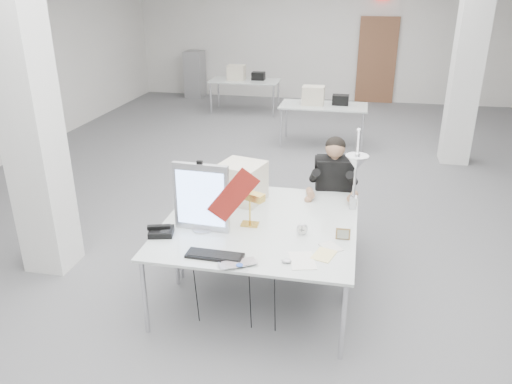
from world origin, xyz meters
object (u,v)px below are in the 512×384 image
desk_main (250,246)px  architect_lamp (356,171)px  office_chair (332,209)px  monitor (201,198)px  laptop (240,267)px  beige_monitor (242,182)px  desk_phone (161,232)px  bankers_lamp (250,208)px  seated_person (333,176)px

desk_main → architect_lamp: bearing=40.1°
office_chair → architect_lamp: bearing=-81.0°
desk_main → monitor: (-0.49, 0.20, 0.33)m
laptop → beige_monitor: (-0.29, 1.32, 0.19)m
desk_main → desk_phone: bearing=178.1°
monitor → architect_lamp: (1.34, 0.52, 0.16)m
bankers_lamp → laptop: bearing=-59.3°
laptop → monitor: bearing=99.5°
monitor → desk_phone: size_ratio=2.97×
seated_person → laptop: seated_person is taller
office_chair → seated_person: size_ratio=1.15×
monitor → seated_person: bearing=51.1°
desk_main → monitor: size_ratio=2.82×
desk_main → laptop: bearing=-89.8°
seated_person → desk_phone: (-1.44, -1.41, -0.12)m
seated_person → bankers_lamp: (-0.70, -1.06, 0.03)m
architect_lamp → office_chair: bearing=127.7°
seated_person → desk_phone: size_ratio=3.88×
monitor → bankers_lamp: bearing=26.2°
desk_phone → architect_lamp: (1.67, 0.69, 0.46)m
laptop → beige_monitor: bearing=72.1°
desk_phone → architect_lamp: bearing=8.8°
monitor → office_chair: bearing=52.2°
laptop → desk_phone: 0.92m
monitor → beige_monitor: (0.20, 0.73, -0.12)m
bankers_lamp → desk_phone: bankers_lamp is taller
office_chair → bankers_lamp: (-0.70, -1.11, 0.45)m
office_chair → monitor: size_ratio=1.51×
office_chair → laptop: bearing=-115.8°
seated_person → beige_monitor: size_ratio=1.97×
office_chair → desk_phone: size_ratio=4.47×
desk_main → bankers_lamp: size_ratio=5.26×
seated_person → architect_lamp: 0.83m
desk_phone → bankers_lamp: bearing=11.5°
monitor → architect_lamp: 1.44m
desk_phone → beige_monitor: 1.06m
laptop → bankers_lamp: bankers_lamp is taller
laptop → beige_monitor: size_ratio=0.72×
office_chair → architect_lamp: architect_lamp is taller
office_chair → monitor: 1.80m
monitor → bankers_lamp: size_ratio=1.86×
laptop → desk_phone: size_ratio=1.43×
desk_phone → architect_lamp: architect_lamp is taller
desk_main → beige_monitor: bearing=107.1°
bankers_lamp → desk_phone: bearing=-130.3°
office_chair → bankers_lamp: size_ratio=2.81×
bankers_lamp → beige_monitor: 0.59m
desk_main → seated_person: bearing=66.6°
bankers_lamp → architect_lamp: (0.93, 0.34, 0.31)m
monitor → beige_monitor: bearing=77.5°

